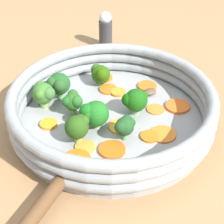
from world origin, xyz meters
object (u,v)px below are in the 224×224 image
at_px(broccoli_floret_2, 94,113).
at_px(carrot_slice_4, 163,134).
at_px(broccoli_floret_4, 100,74).
at_px(carrot_slice_6, 155,109).
at_px(broccoli_floret_3, 125,126).
at_px(salt_shaker, 105,30).
at_px(broccoli_floret_6, 59,84).
at_px(carrot_slice_11, 118,92).
at_px(broccoli_floret_7, 135,100).
at_px(mushroom_piece_0, 150,92).
at_px(carrot_slice_7, 108,89).
at_px(carrot_slice_2, 111,150).
at_px(carrot_slice_12, 147,86).
at_px(carrot_slice_5, 49,124).
at_px(carrot_slice_10, 77,159).
at_px(skillet, 112,122).
at_px(broccoli_floret_0, 73,101).
at_px(broccoli_floret_5, 78,126).
at_px(carrot_slice_8, 120,126).
at_px(carrot_slice_3, 105,78).
at_px(carrot_slice_0, 150,136).
at_px(carrot_slice_9, 85,147).
at_px(broccoli_floret_1, 43,93).
at_px(carrot_slice_1, 177,106).

bearing_deg(broccoli_floret_2, carrot_slice_4, -10.11).
bearing_deg(broccoli_floret_4, carrot_slice_6, -39.83).
distance_m(broccoli_floret_3, salt_shaker, 0.38).
bearing_deg(broccoli_floret_6, broccoli_floret_4, 32.75).
bearing_deg(carrot_slice_11, broccoli_floret_7, -64.77).
bearing_deg(mushroom_piece_0, carrot_slice_7, 169.81).
bearing_deg(carrot_slice_11, carrot_slice_2, -94.75).
bearing_deg(mushroom_piece_0, carrot_slice_12, 97.29).
bearing_deg(carrot_slice_12, carrot_slice_4, -83.91).
relative_size(carrot_slice_5, carrot_slice_11, 1.07).
bearing_deg(carrot_slice_7, broccoli_floret_7, -56.66).
relative_size(carrot_slice_5, broccoli_floret_4, 0.66).
distance_m(carrot_slice_10, carrot_slice_12, 0.26).
distance_m(skillet, broccoli_floret_0, 0.08).
relative_size(carrot_slice_6, broccoli_floret_5, 0.66).
height_order(skillet, carrot_slice_8, carrot_slice_8).
distance_m(carrot_slice_3, carrot_slice_8, 0.17).
bearing_deg(carrot_slice_7, carrot_slice_0, -63.80).
height_order(carrot_slice_6, carrot_slice_11, carrot_slice_11).
xyz_separation_m(carrot_slice_9, salt_shaker, (0.03, 0.41, 0.03)).
relative_size(carrot_slice_11, broccoli_floret_4, 0.62).
xyz_separation_m(carrot_slice_3, broccoli_floret_2, (-0.02, -0.17, 0.03)).
bearing_deg(carrot_slice_10, broccoli_floret_3, 34.05).
distance_m(carrot_slice_8, carrot_slice_9, 0.08).
distance_m(broccoli_floret_0, broccoli_floret_2, 0.06).
bearing_deg(carrot_slice_5, broccoli_floret_7, 13.08).
bearing_deg(carrot_slice_5, carrot_slice_2, -31.05).
xyz_separation_m(carrot_slice_10, broccoli_floret_4, (0.03, 0.23, 0.02)).
xyz_separation_m(skillet, carrot_slice_8, (0.02, -0.03, 0.01)).
bearing_deg(skillet, broccoli_floret_6, 148.06).
bearing_deg(carrot_slice_3, salt_shaker, 90.67).
height_order(carrot_slice_3, carrot_slice_9, carrot_slice_3).
bearing_deg(broccoli_floret_2, broccoli_floret_0, 135.27).
xyz_separation_m(carrot_slice_10, broccoli_floret_5, (-0.00, 0.05, 0.03)).
height_order(carrot_slice_3, mushroom_piece_0, mushroom_piece_0).
bearing_deg(broccoli_floret_3, broccoli_floret_1, 148.64).
bearing_deg(skillet, broccoli_floret_5, -133.45).
distance_m(carrot_slice_7, salt_shaker, 0.23).
relative_size(skillet, mushroom_piece_0, 13.10).
bearing_deg(broccoli_floret_3, carrot_slice_10, -145.95).
distance_m(carrot_slice_9, broccoli_floret_2, 0.06).
xyz_separation_m(carrot_slice_3, broccoli_floret_6, (-0.09, -0.07, 0.03)).
height_order(broccoli_floret_3, broccoli_floret_6, broccoli_floret_6).
xyz_separation_m(skillet, broccoli_floret_5, (-0.06, -0.06, 0.04)).
xyz_separation_m(carrot_slice_2, carrot_slice_11, (0.01, 0.17, 0.00)).
xyz_separation_m(carrot_slice_1, broccoli_floret_7, (-0.08, -0.02, 0.03)).
xyz_separation_m(carrot_slice_4, carrot_slice_6, (-0.01, 0.07, -0.00)).
relative_size(carrot_slice_8, carrot_slice_9, 1.23).
bearing_deg(broccoli_floret_0, carrot_slice_8, -24.23).
xyz_separation_m(skillet, broccoli_floret_7, (0.04, 0.02, 0.04)).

